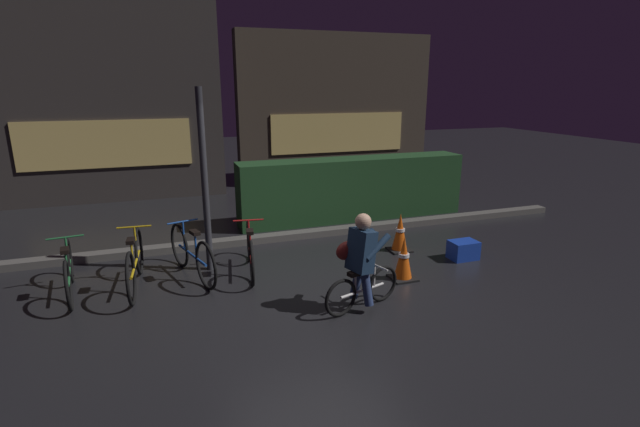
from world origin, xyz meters
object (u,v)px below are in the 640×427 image
(street_post, at_px, (205,183))
(parked_bike_center_right, at_px, (250,250))
(traffic_cone_far, at_px, (400,233))
(cyclist, at_px, (360,261))
(blue_crate, at_px, (463,250))
(parked_bike_center_left, at_px, (192,254))
(parked_bike_leftmost, at_px, (69,271))
(parked_bike_left_mid, at_px, (135,263))
(traffic_cone_near, at_px, (404,259))

(street_post, xyz_separation_m, parked_bike_center_right, (0.57, -0.30, -1.02))
(traffic_cone_far, relative_size, cyclist, 0.52)
(parked_bike_center_right, distance_m, blue_crate, 3.41)
(street_post, relative_size, parked_bike_center_left, 1.63)
(parked_bike_leftmost, height_order, blue_crate, parked_bike_leftmost)
(parked_bike_leftmost, xyz_separation_m, parked_bike_left_mid, (0.83, -0.04, 0.03))
(parked_bike_center_right, height_order, traffic_cone_near, parked_bike_center_right)
(traffic_cone_near, bearing_deg, traffic_cone_far, 63.79)
(parked_bike_center_right, bearing_deg, blue_crate, -91.85)
(parked_bike_center_left, height_order, blue_crate, parked_bike_center_left)
(parked_bike_left_mid, distance_m, parked_bike_center_left, 0.78)
(blue_crate, bearing_deg, parked_bike_leftmost, 174.07)
(traffic_cone_near, bearing_deg, cyclist, -147.06)
(parked_bike_leftmost, height_order, traffic_cone_far, parked_bike_leftmost)
(blue_crate, bearing_deg, traffic_cone_far, 139.22)
(blue_crate, distance_m, cyclist, 2.56)
(parked_bike_center_left, xyz_separation_m, traffic_cone_far, (3.41, 0.00, -0.05))
(street_post, distance_m, parked_bike_center_left, 1.06)
(parked_bike_leftmost, bearing_deg, parked_bike_center_right, -97.50)
(parked_bike_left_mid, distance_m, blue_crate, 5.00)
(parked_bike_center_left, bearing_deg, street_post, -67.14)
(parked_bike_center_left, height_order, parked_bike_center_right, parked_bike_center_left)
(parked_bike_center_left, relative_size, traffic_cone_far, 2.56)
(traffic_cone_near, xyz_separation_m, cyclist, (-0.97, -0.63, 0.32))
(traffic_cone_near, bearing_deg, street_post, 153.48)
(parked_bike_left_mid, height_order, traffic_cone_near, parked_bike_left_mid)
(parked_bike_leftmost, bearing_deg, blue_crate, -103.33)
(parked_bike_left_mid, xyz_separation_m, traffic_cone_near, (3.64, -0.96, -0.05))
(parked_bike_leftmost, relative_size, cyclist, 1.29)
(cyclist, bearing_deg, parked_bike_center_right, 105.73)
(blue_crate, height_order, cyclist, cyclist)
(parked_bike_center_right, distance_m, cyclist, 1.96)
(street_post, height_order, parked_bike_center_right, street_post)
(parked_bike_leftmost, relative_size, blue_crate, 3.66)
(parked_bike_leftmost, xyz_separation_m, traffic_cone_far, (5.00, 0.08, -0.02))
(traffic_cone_far, bearing_deg, parked_bike_center_left, -179.94)
(cyclist, bearing_deg, parked_bike_center_left, 120.60)
(parked_bike_center_right, relative_size, blue_crate, 3.66)
(parked_bike_leftmost, distance_m, parked_bike_center_left, 1.60)
(traffic_cone_near, relative_size, traffic_cone_far, 0.99)
(parked_bike_center_left, relative_size, traffic_cone_near, 2.59)
(cyclist, bearing_deg, parked_bike_leftmost, 137.48)
(street_post, bearing_deg, parked_bike_left_mid, -161.69)
(parked_bike_left_mid, bearing_deg, parked_bike_leftmost, 90.69)
(parked_bike_center_right, bearing_deg, parked_bike_left_mid, 99.63)
(parked_bike_leftmost, distance_m, traffic_cone_far, 5.00)
(traffic_cone_near, distance_m, traffic_cone_far, 1.20)
(street_post, distance_m, parked_bike_left_mid, 1.47)
(parked_bike_left_mid, height_order, parked_bike_center_right, parked_bike_left_mid)
(traffic_cone_far, relative_size, blue_crate, 1.48)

